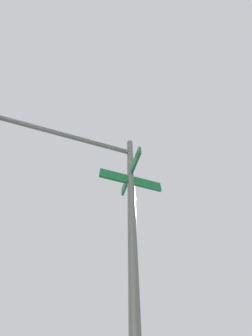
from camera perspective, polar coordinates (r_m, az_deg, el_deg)
The scene contains 1 object.
traffic_signal_near at distance 3.43m, azimuth -19.34°, elevation -2.33°, with size 1.98×3.16×5.82m.
Camera 1 is at (-8.69, -5.51, 1.64)m, focal length 23.66 mm.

